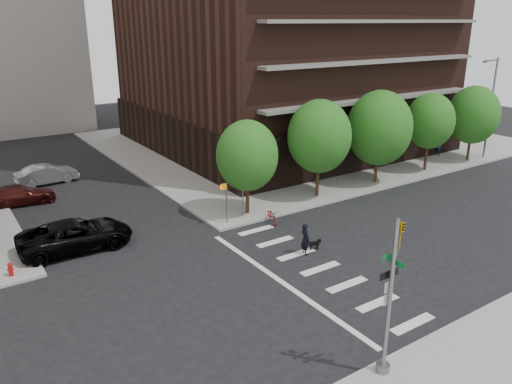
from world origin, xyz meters
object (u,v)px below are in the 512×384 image
Objects in this scene: fire_hydrant at (10,269)px; traffic_signal at (389,310)px; pedestrian_far at (438,147)px; scooter at (272,216)px; dog_walker at (305,239)px; parked_car_black at (76,235)px; parked_car_maroon at (19,195)px; parked_car_silver at (47,174)px.

traffic_signal is at bearing -56.74° from fire_hydrant.
pedestrian_far is at bearing 4.88° from fire_hydrant.
scooter is 4.86m from dog_walker.
fire_hydrant is (-10.03, 15.29, -2.15)m from traffic_signal.
parked_car_black reaches higher than fire_hydrant.
traffic_signal is 10.24m from dog_walker.
parked_car_silver is (2.70, 3.86, 0.08)m from parked_car_maroon.
parked_car_black is (3.65, 1.61, 0.31)m from fire_hydrant.
dog_walker is (-1.15, -4.70, 0.45)m from scooter.
scooter is at bearing -5.42° from dog_walker.
parked_car_black is 33.87m from pedestrian_far.
dog_walker is 1.12× the size of pedestrian_far.
pedestrian_far reaches higher than scooter.
traffic_signal is 0.97× the size of parked_car_black.
parked_car_black reaches higher than parked_car_maroon.
traffic_signal is 15.04m from scooter.
scooter is (15.07, -1.30, -0.10)m from fire_hydrant.
scooter is (5.04, 13.99, -2.25)m from traffic_signal.
pedestrian_far reaches higher than parked_car_maroon.
parked_car_black is at bearing 23.77° from fire_hydrant.
traffic_signal is 1.27× the size of parked_car_maroon.
parked_car_black is 9.71m from parked_car_maroon.
scooter is 22.87m from pedestrian_far.
fire_hydrant is 37.63m from pedestrian_far.
parked_car_black reaches higher than scooter.
parked_car_silver is 19.24m from scooter.
traffic_signal is 3.73× the size of pedestrian_far.
dog_walker is (11.63, -17.22, 0.21)m from parked_car_maroon.
scooter is at bearing -128.74° from parked_car_maroon.
parked_car_maroon is at bearing 78.42° from fire_hydrant.
fire_hydrant is 15.90m from parked_car_silver.
parked_car_black is 11.79m from scooter.
parked_car_maroon is 17.89m from scooter.
pedestrian_far is (35.19, -8.03, 0.27)m from parked_car_maroon.
parked_car_maroon is 4.71m from parked_car_silver.
traffic_signal is at bearing 165.54° from dog_walker.
parked_car_silver reaches higher than scooter.
fire_hydrant is at bearing -166.75° from scooter.
fire_hydrant is at bearing 115.44° from parked_car_black.
traffic_signal is 1.29× the size of parked_car_silver.
dog_walker reaches higher than pedestrian_far.
traffic_signal is at bearing -46.52° from pedestrian_far.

